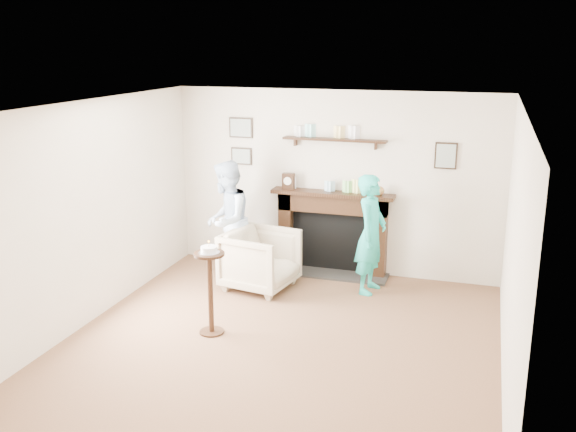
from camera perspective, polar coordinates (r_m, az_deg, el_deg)
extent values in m
plane|color=brown|center=(6.89, -0.96, -11.55)|extent=(5.00, 5.00, 0.00)
cube|color=beige|center=(8.76, 4.18, 2.96)|extent=(4.50, 0.04, 2.50)
cube|color=beige|center=(7.42, -17.72, 0.04)|extent=(0.04, 5.00, 2.50)
cube|color=beige|center=(6.13, 19.42, -3.26)|extent=(0.04, 5.00, 2.50)
cube|color=white|center=(6.18, -1.06, 9.63)|extent=(4.50, 5.00, 0.04)
cube|color=black|center=(9.01, -0.15, -1.25)|extent=(0.18, 0.20, 1.10)
cube|color=black|center=(8.72, 8.16, -1.97)|extent=(0.18, 0.20, 1.10)
cube|color=black|center=(8.72, 3.99, 1.10)|extent=(1.50, 0.20, 0.24)
cube|color=black|center=(8.94, 4.03, -2.22)|extent=(1.14, 0.06, 0.86)
cube|color=#2F2C2A|center=(8.90, 3.69, -5.12)|extent=(1.60, 0.44, 0.03)
cube|color=black|center=(8.66, 3.96, 1.98)|extent=(1.68, 0.26, 0.05)
cube|color=black|center=(8.58, 4.13, 6.78)|extent=(1.40, 0.15, 0.03)
cube|color=black|center=(9.02, -4.21, 7.84)|extent=(0.34, 0.03, 0.28)
cube|color=black|center=(9.08, -4.16, 5.33)|extent=(0.30, 0.03, 0.24)
cube|color=black|center=(8.45, 13.86, 5.22)|extent=(0.28, 0.03, 0.34)
cube|color=black|center=(8.79, 0.04, 3.12)|extent=(0.16, 0.09, 0.22)
cylinder|color=silver|center=(8.75, -0.05, 3.12)|extent=(0.11, 0.01, 0.11)
sphere|color=green|center=(8.52, 8.16, 2.23)|extent=(0.12, 0.12, 0.12)
imported|color=#C2B190|center=(8.44, -2.45, -6.37)|extent=(0.98, 0.96, 0.77)
imported|color=#AFBADB|center=(8.82, -5.34, -5.43)|extent=(0.71, 0.85, 1.60)
imported|color=#1FB29D|center=(8.39, 7.21, -6.61)|extent=(0.44, 0.60, 1.53)
cylinder|color=black|center=(7.24, -6.79, -10.17)|extent=(0.27, 0.27, 0.02)
cylinder|color=black|center=(7.06, -6.91, -6.87)|extent=(0.06, 0.06, 0.88)
cylinder|color=black|center=(6.90, -7.02, -3.37)|extent=(0.33, 0.33, 0.03)
cylinder|color=silver|center=(6.90, -7.03, -3.24)|extent=(0.22, 0.22, 0.01)
cylinder|color=white|center=(6.89, -7.04, -2.96)|extent=(0.18, 0.18, 0.06)
cylinder|color=#FFD9A1|center=(6.87, -7.05, -2.52)|extent=(0.01, 0.01, 0.05)
sphere|color=orange|center=(6.86, -7.06, -2.25)|extent=(0.02, 0.02, 0.02)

